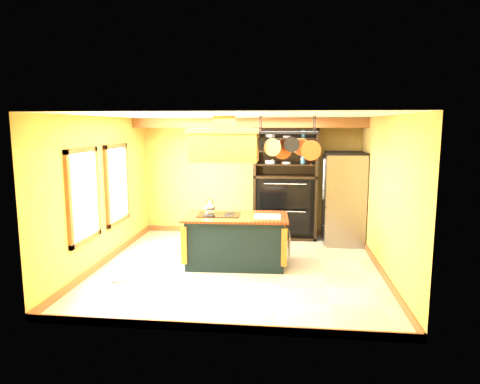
% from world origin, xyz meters
% --- Properties ---
extents(floor, '(5.00, 5.00, 0.00)m').
position_xyz_m(floor, '(0.00, 0.00, 0.00)').
color(floor, beige).
rests_on(floor, ground).
extents(ceiling, '(5.00, 5.00, 0.00)m').
position_xyz_m(ceiling, '(0.00, 0.00, 2.70)').
color(ceiling, white).
rests_on(ceiling, wall_back).
extents(wall_back, '(5.00, 0.02, 2.70)m').
position_xyz_m(wall_back, '(0.00, 2.50, 1.35)').
color(wall_back, '#D9A24F').
rests_on(wall_back, floor).
extents(wall_front, '(5.00, 0.02, 2.70)m').
position_xyz_m(wall_front, '(0.00, -2.50, 1.35)').
color(wall_front, '#D9A24F').
rests_on(wall_front, floor).
extents(wall_left, '(0.02, 5.00, 2.70)m').
position_xyz_m(wall_left, '(-2.50, 0.00, 1.35)').
color(wall_left, '#D9A24F').
rests_on(wall_left, floor).
extents(wall_right, '(0.02, 5.00, 2.70)m').
position_xyz_m(wall_right, '(2.50, 0.00, 1.35)').
color(wall_right, '#D9A24F').
rests_on(wall_right, floor).
extents(ceiling_beam, '(5.00, 0.15, 0.20)m').
position_xyz_m(ceiling_beam, '(0.00, 1.70, 2.59)').
color(ceiling_beam, '#905C2C').
rests_on(ceiling_beam, ceiling).
extents(window_near, '(0.06, 1.06, 1.56)m').
position_xyz_m(window_near, '(-2.47, -0.80, 1.40)').
color(window_near, '#905C2C').
rests_on(window_near, wall_left).
extents(window_far, '(0.06, 1.06, 1.56)m').
position_xyz_m(window_far, '(-2.47, 0.60, 1.40)').
color(window_far, '#905C2C').
rests_on(window_far, wall_left).
extents(kitchen_island, '(1.91, 1.12, 1.11)m').
position_xyz_m(kitchen_island, '(-0.07, 0.14, 0.47)').
color(kitchen_island, black).
rests_on(kitchen_island, floor).
extents(range_hood, '(1.25, 0.71, 0.80)m').
position_xyz_m(range_hood, '(-0.27, 0.14, 2.22)').
color(range_hood, '#A8702A').
rests_on(range_hood, ceiling).
extents(pot_rack, '(1.13, 0.51, 0.76)m').
position_xyz_m(pot_rack, '(0.85, 0.14, 2.29)').
color(pot_rack, black).
rests_on(pot_rack, ceiling).
extents(refrigerator, '(0.84, 0.99, 1.94)m').
position_xyz_m(refrigerator, '(2.06, 1.90, 0.94)').
color(refrigerator, gray).
rests_on(refrigerator, floor).
extents(hutch, '(1.41, 0.64, 2.50)m').
position_xyz_m(hutch, '(0.81, 2.23, 0.95)').
color(hutch, black).
rests_on(hutch, floor).
extents(floor_register, '(0.29, 0.15, 0.01)m').
position_xyz_m(floor_register, '(-1.85, -0.97, 0.01)').
color(floor_register, black).
rests_on(floor_register, floor).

